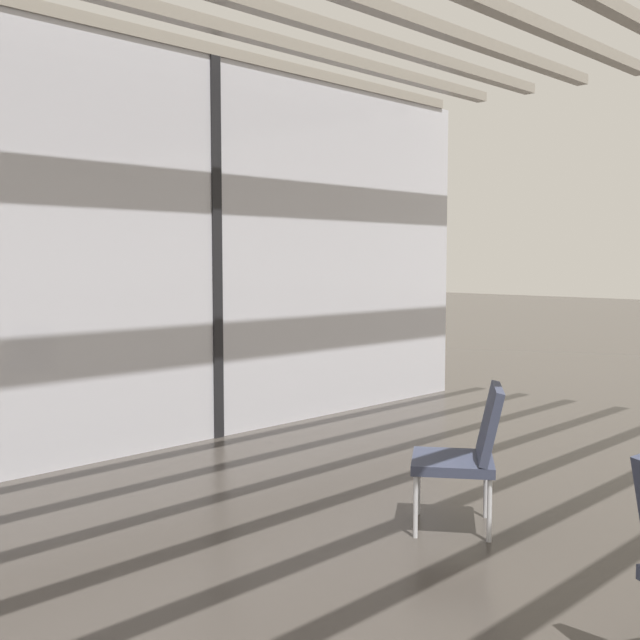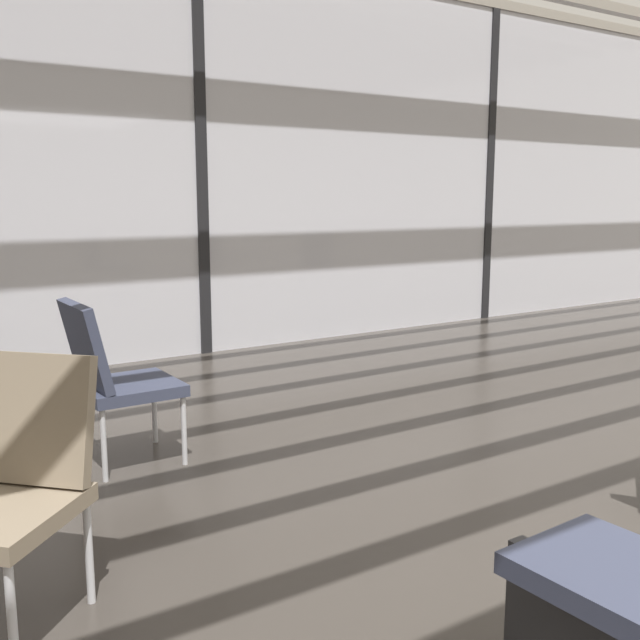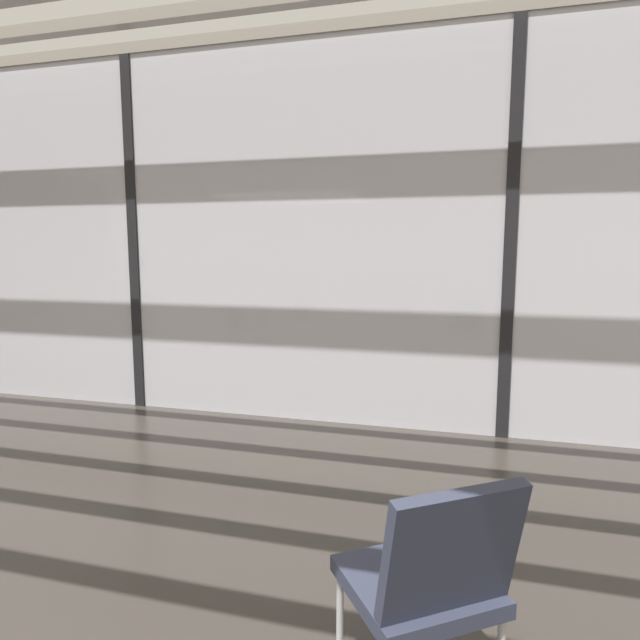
# 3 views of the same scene
# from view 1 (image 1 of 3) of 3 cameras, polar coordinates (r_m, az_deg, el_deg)

# --- Properties ---
(window_mullion_2) EXTENTS (0.10, 0.12, 3.39)m
(window_mullion_2) POSITION_cam_1_polar(r_m,az_deg,el_deg) (6.96, -7.90, 5.16)
(window_mullion_2) COLOR black
(window_mullion_2) RESTS_ON ground
(lounge_chair_0) EXTENTS (0.70, 0.71, 0.87)m
(lounge_chair_0) POSITION_cam_1_polar(r_m,az_deg,el_deg) (4.73, 10.92, -9.29)
(lounge_chair_0) COLOR #33384C
(lounge_chair_0) RESTS_ON ground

